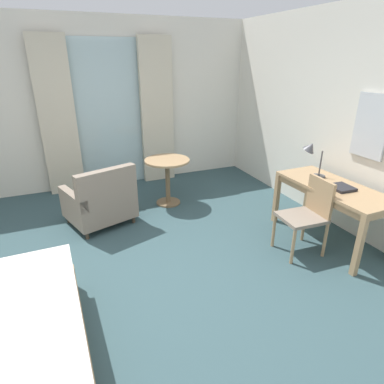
{
  "coord_description": "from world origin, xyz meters",
  "views": [
    {
      "loc": [
        -0.51,
        -2.75,
        2.12
      ],
      "look_at": [
        0.67,
        0.09,
        0.83
      ],
      "focal_mm": 30.43,
      "sensor_mm": 36.0,
      "label": 1
    }
  ],
  "objects": [
    {
      "name": "curtain_panel_right",
      "position": [
        1.13,
        2.76,
        1.22
      ],
      "size": [
        0.56,
        0.1,
        2.44
      ],
      "primitive_type": "cube",
      "color": "beige",
      "rests_on": "ground"
    },
    {
      "name": "balcony_glass_door",
      "position": [
        0.32,
        2.86,
        1.2
      ],
      "size": [
        1.17,
        0.02,
        2.4
      ],
      "primitive_type": "cube",
      "color": "silver",
      "rests_on": "ground"
    },
    {
      "name": "desk_chair",
      "position": [
        1.96,
        -0.21,
        0.49
      ],
      "size": [
        0.49,
        0.44,
        0.88
      ],
      "color": "gray",
      "rests_on": "ground"
    },
    {
      "name": "armchair_by_window",
      "position": [
        -0.12,
        1.35,
        0.33
      ],
      "size": [
        0.97,
        0.92,
        0.84
      ],
      "color": "gray",
      "rests_on": "ground"
    },
    {
      "name": "wall_mirror",
      "position": [
        2.78,
        -0.13,
        1.39
      ],
      "size": [
        0.02,
        0.43,
        0.72
      ],
      "color": "silver"
    },
    {
      "name": "curtain_panel_left",
      "position": [
        -0.48,
        2.76,
        1.22
      ],
      "size": [
        0.54,
        0.1,
        2.44
      ],
      "primitive_type": "cube",
      "color": "beige",
      "rests_on": "ground"
    },
    {
      "name": "writing_desk",
      "position": [
        2.39,
        -0.13,
        0.63
      ],
      "size": [
        0.65,
        1.4,
        0.72
      ],
      "color": "tan",
      "rests_on": "ground"
    },
    {
      "name": "wall_right",
      "position": [
        2.86,
        0.0,
        1.36
      ],
      "size": [
        0.12,
        6.01,
        2.73
      ],
      "primitive_type": "cube",
      "color": "white",
      "rests_on": "ground"
    },
    {
      "name": "closed_book",
      "position": [
        2.38,
        -0.24,
        0.74
      ],
      "size": [
        0.25,
        0.26,
        0.03
      ],
      "primitive_type": "cube",
      "rotation": [
        0.0,
        0.0,
        -0.05
      ],
      "color": "#232328",
      "rests_on": "writing_desk"
    },
    {
      "name": "round_cafe_table",
      "position": [
        0.92,
        1.66,
        0.52
      ],
      "size": [
        0.67,
        0.67,
        0.71
      ],
      "color": "tan",
      "rests_on": "ground"
    },
    {
      "name": "desk_lamp",
      "position": [
        2.35,
        0.27,
        1.03
      ],
      "size": [
        0.27,
        0.28,
        0.46
      ],
      "color": "#4C4C51",
      "rests_on": "writing_desk"
    },
    {
      "name": "wall_back",
      "position": [
        0.0,
        2.94,
        1.36
      ],
      "size": [
        5.84,
        0.12,
        2.73
      ],
      "primitive_type": "cube",
      "color": "white",
      "rests_on": "ground"
    },
    {
      "name": "ground",
      "position": [
        0.0,
        0.0,
        -0.05
      ],
      "size": [
        6.24,
        6.41,
        0.1
      ],
      "primitive_type": "cube",
      "color": "#334C51"
    }
  ]
}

